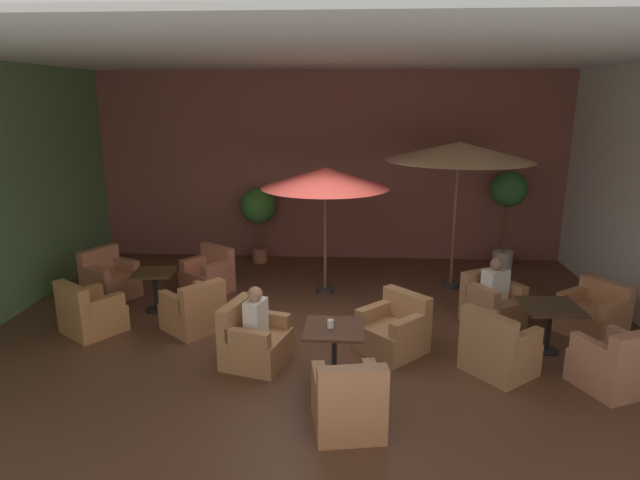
{
  "coord_description": "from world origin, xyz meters",
  "views": [
    {
      "loc": [
        0.5,
        -7.8,
        3.5
      ],
      "look_at": [
        0.0,
        0.4,
        1.33
      ],
      "focal_mm": 30.48,
      "sensor_mm": 36.0,
      "label": 1
    }
  ],
  "objects_px": {
    "patron_blue_shirt": "(256,313)",
    "potted_tree_mid_left": "(508,199)",
    "armchair_front_right_west": "(492,304)",
    "cafe_table_mid_center": "(155,281)",
    "armchair_mid_center_north": "(194,311)",
    "cafe_table_front_right": "(550,314)",
    "armchair_front_left_south": "(394,331)",
    "armchair_front_right_east": "(614,366)",
    "armchair_mid_center_west": "(90,314)",
    "armchair_front_left_north": "(254,342)",
    "cafe_table_front_left": "(334,337)",
    "patio_umbrella_center_beige": "(459,152)",
    "armchair_front_right_south": "(594,315)",
    "armchair_front_left_east": "(348,402)",
    "patron_by_window": "(495,281)",
    "potted_tree_left_corner": "(258,210)",
    "armchair_front_right_north": "(498,350)",
    "patio_umbrella_tall_red": "(325,178)",
    "iced_drink_cup": "(331,324)",
    "armchair_mid_center_east": "(209,276)",
    "armchair_mid_center_south": "(110,280)"
  },
  "relations": [
    {
      "from": "cafe_table_front_left",
      "to": "armchair_front_right_west",
      "type": "height_order",
      "value": "armchair_front_right_west"
    },
    {
      "from": "armchair_mid_center_west",
      "to": "armchair_mid_center_south",
      "type": "bearing_deg",
      "value": 103.46
    },
    {
      "from": "armchair_front_left_east",
      "to": "patron_by_window",
      "type": "relative_size",
      "value": 1.39
    },
    {
      "from": "cafe_table_front_left",
      "to": "potted_tree_left_corner",
      "type": "xyz_separation_m",
      "value": [
        -1.81,
        4.95,
        0.61
      ]
    },
    {
      "from": "armchair_front_left_south",
      "to": "patron_blue_shirt",
      "type": "height_order",
      "value": "patron_blue_shirt"
    },
    {
      "from": "cafe_table_front_left",
      "to": "patron_by_window",
      "type": "xyz_separation_m",
      "value": [
        2.45,
        1.85,
        0.16
      ]
    },
    {
      "from": "cafe_table_front_left",
      "to": "armchair_mid_center_east",
      "type": "distance_m",
      "value": 3.9
    },
    {
      "from": "armchair_front_left_north",
      "to": "cafe_table_front_right",
      "type": "xyz_separation_m",
      "value": [
        4.09,
        0.61,
        0.25
      ]
    },
    {
      "from": "armchair_front_right_west",
      "to": "potted_tree_left_corner",
      "type": "distance_m",
      "value": 5.31
    },
    {
      "from": "cafe_table_mid_center",
      "to": "patron_blue_shirt",
      "type": "height_order",
      "value": "patron_blue_shirt"
    },
    {
      "from": "cafe_table_mid_center",
      "to": "armchair_mid_center_north",
      "type": "height_order",
      "value": "armchair_mid_center_north"
    },
    {
      "from": "armchair_front_right_east",
      "to": "armchair_mid_center_north",
      "type": "xyz_separation_m",
      "value": [
        -5.64,
        1.43,
        -0.01
      ]
    },
    {
      "from": "cafe_table_mid_center",
      "to": "patio_umbrella_tall_red",
      "type": "distance_m",
      "value": 3.4
    },
    {
      "from": "cafe_table_front_right",
      "to": "armchair_mid_center_west",
      "type": "xyz_separation_m",
      "value": [
        -6.75,
        0.22,
        -0.25
      ]
    },
    {
      "from": "armchair_front_right_east",
      "to": "armchair_front_right_south",
      "type": "bearing_deg",
      "value": 74.84
    },
    {
      "from": "armchair_mid_center_south",
      "to": "armchair_front_left_east",
      "type": "bearing_deg",
      "value": -40.99
    },
    {
      "from": "armchair_front_right_west",
      "to": "armchair_mid_center_west",
      "type": "distance_m",
      "value": 6.24
    },
    {
      "from": "patio_umbrella_tall_red",
      "to": "cafe_table_front_left",
      "type": "bearing_deg",
      "value": -84.84
    },
    {
      "from": "cafe_table_front_right",
      "to": "patron_blue_shirt",
      "type": "relative_size",
      "value": 1.19
    },
    {
      "from": "armchair_front_left_north",
      "to": "armchair_front_right_south",
      "type": "xyz_separation_m",
      "value": [
        4.99,
        1.27,
        -0.01
      ]
    },
    {
      "from": "armchair_mid_center_west",
      "to": "potted_tree_mid_left",
      "type": "distance_m",
      "value": 8.14
    },
    {
      "from": "patio_umbrella_tall_red",
      "to": "patron_by_window",
      "type": "bearing_deg",
      "value": -25.29
    },
    {
      "from": "cafe_table_front_right",
      "to": "armchair_mid_center_west",
      "type": "height_order",
      "value": "armchair_mid_center_west"
    },
    {
      "from": "potted_tree_mid_left",
      "to": "armchair_front_right_north",
      "type": "bearing_deg",
      "value": -105.29
    },
    {
      "from": "armchair_mid_center_north",
      "to": "patio_umbrella_center_beige",
      "type": "height_order",
      "value": "patio_umbrella_center_beige"
    },
    {
      "from": "cafe_table_mid_center",
      "to": "iced_drink_cup",
      "type": "xyz_separation_m",
      "value": [
        3.04,
        -2.1,
        0.23
      ]
    },
    {
      "from": "armchair_front_right_south",
      "to": "potted_tree_left_corner",
      "type": "bearing_deg",
      "value": 149.41
    },
    {
      "from": "armchair_mid_center_north",
      "to": "patron_by_window",
      "type": "distance_m",
      "value": 4.7
    },
    {
      "from": "armchair_front_left_south",
      "to": "armchair_front_right_south",
      "type": "height_order",
      "value": "armchair_front_left_south"
    },
    {
      "from": "armchair_front_left_north",
      "to": "armchair_front_right_east",
      "type": "relative_size",
      "value": 0.98
    },
    {
      "from": "armchair_front_left_south",
      "to": "patron_by_window",
      "type": "xyz_separation_m",
      "value": [
        1.63,
        1.04,
        0.42
      ]
    },
    {
      "from": "cafe_table_front_right",
      "to": "armchair_mid_center_east",
      "type": "bearing_deg",
      "value": 158.74
    },
    {
      "from": "armchair_front_left_north",
      "to": "armchair_mid_center_south",
      "type": "distance_m",
      "value": 3.79
    },
    {
      "from": "cafe_table_front_right",
      "to": "armchair_mid_center_south",
      "type": "bearing_deg",
      "value": 166.62
    },
    {
      "from": "armchair_front_left_east",
      "to": "armchair_front_right_south",
      "type": "relative_size",
      "value": 0.82
    },
    {
      "from": "armchair_front_left_north",
      "to": "cafe_table_mid_center",
      "type": "xyz_separation_m",
      "value": [
        -1.99,
        1.77,
        0.2
      ]
    },
    {
      "from": "armchair_front_right_east",
      "to": "armchair_mid_center_north",
      "type": "bearing_deg",
      "value": 165.82
    },
    {
      "from": "cafe_table_front_left",
      "to": "cafe_table_mid_center",
      "type": "distance_m",
      "value": 3.72
    },
    {
      "from": "armchair_front_left_east",
      "to": "potted_tree_mid_left",
      "type": "bearing_deg",
      "value": 61.97
    },
    {
      "from": "patron_blue_shirt",
      "to": "potted_tree_mid_left",
      "type": "bearing_deg",
      "value": 45.79
    },
    {
      "from": "armchair_front_right_west",
      "to": "cafe_table_mid_center",
      "type": "bearing_deg",
      "value": 177.89
    },
    {
      "from": "armchair_front_right_north",
      "to": "cafe_table_mid_center",
      "type": "xyz_separation_m",
      "value": [
        -5.2,
        1.85,
        0.18
      ]
    },
    {
      "from": "cafe_table_mid_center",
      "to": "armchair_mid_center_north",
      "type": "xyz_separation_m",
      "value": [
        0.88,
        -0.76,
        -0.21
      ]
    },
    {
      "from": "armchair_front_right_east",
      "to": "armchair_mid_center_west",
      "type": "height_order",
      "value": "armchair_front_right_east"
    },
    {
      "from": "armchair_front_right_west",
      "to": "armchair_mid_center_north",
      "type": "height_order",
      "value": "armchair_mid_center_north"
    },
    {
      "from": "armchair_front_left_east",
      "to": "iced_drink_cup",
      "type": "distance_m",
      "value": 1.21
    },
    {
      "from": "cafe_table_front_left",
      "to": "potted_tree_mid_left",
      "type": "bearing_deg",
      "value": 55.2
    },
    {
      "from": "armchair_front_right_west",
      "to": "patron_by_window",
      "type": "relative_size",
      "value": 1.61
    },
    {
      "from": "patio_umbrella_center_beige",
      "to": "armchair_front_right_east",
      "type": "bearing_deg",
      "value": -69.77
    },
    {
      "from": "cafe_table_mid_center",
      "to": "patio_umbrella_tall_red",
      "type": "height_order",
      "value": "patio_umbrella_tall_red"
    }
  ]
}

